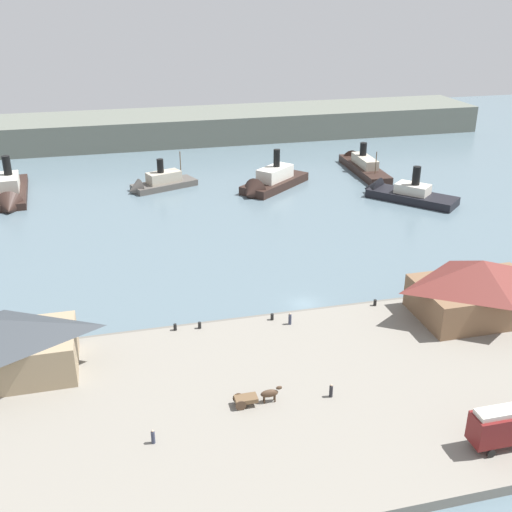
{
  "coord_description": "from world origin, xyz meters",
  "views": [
    {
      "loc": [
        -26.36,
        -75.87,
        43.19
      ],
      "look_at": [
        -3.8,
        14.5,
        2.0
      ],
      "focal_mm": 42.97,
      "sensor_mm": 36.0,
      "label": 1
    }
  ],
  "objects_px": {
    "mooring_post_center_east": "(175,327)",
    "ferry_approaching_west": "(269,183)",
    "ferry_shed_west_terminal": "(479,288)",
    "ferry_moored_east": "(360,164)",
    "mooring_post_east": "(375,303)",
    "horse_cart": "(256,397)",
    "pedestrian_standing_center": "(153,437)",
    "mooring_post_center_west": "(272,317)",
    "ferry_departing_north": "(157,184)",
    "pedestrian_by_tram": "(331,391)",
    "ferry_mid_harbor": "(400,193)",
    "pedestrian_near_east_shed": "(290,319)",
    "ferry_outer_harbor": "(10,194)",
    "mooring_post_west": "(200,325)"
  },
  "relations": [
    {
      "from": "horse_cart",
      "to": "mooring_post_center_west",
      "type": "bearing_deg",
      "value": 69.01
    },
    {
      "from": "ferry_mid_harbor",
      "to": "ferry_approaching_west",
      "type": "distance_m",
      "value": 29.53
    },
    {
      "from": "pedestrian_by_tram",
      "to": "ferry_mid_harbor",
      "type": "bearing_deg",
      "value": 58.14
    },
    {
      "from": "mooring_post_west",
      "to": "horse_cart",
      "type": "bearing_deg",
      "value": -79.17
    },
    {
      "from": "mooring_post_east",
      "to": "ferry_moored_east",
      "type": "height_order",
      "value": "ferry_moored_east"
    },
    {
      "from": "ferry_outer_harbor",
      "to": "ferry_moored_east",
      "type": "bearing_deg",
      "value": 2.71
    },
    {
      "from": "mooring_post_west",
      "to": "ferry_moored_east",
      "type": "distance_m",
      "value": 88.17
    },
    {
      "from": "ferry_shed_west_terminal",
      "to": "mooring_post_west",
      "type": "distance_m",
      "value": 38.48
    },
    {
      "from": "ferry_mid_harbor",
      "to": "pedestrian_standing_center",
      "type": "bearing_deg",
      "value": -131.64
    },
    {
      "from": "horse_cart",
      "to": "ferry_departing_north",
      "type": "distance_m",
      "value": 84.25
    },
    {
      "from": "mooring_post_center_east",
      "to": "mooring_post_center_west",
      "type": "bearing_deg",
      "value": -1.98
    },
    {
      "from": "horse_cart",
      "to": "mooring_post_west",
      "type": "distance_m",
      "value": 17.84
    },
    {
      "from": "mooring_post_center_west",
      "to": "mooring_post_center_east",
      "type": "relative_size",
      "value": 1.0
    },
    {
      "from": "ferry_shed_west_terminal",
      "to": "ferry_moored_east",
      "type": "distance_m",
      "value": 77.68
    },
    {
      "from": "pedestrian_near_east_shed",
      "to": "pedestrian_by_tram",
      "type": "height_order",
      "value": "pedestrian_near_east_shed"
    },
    {
      "from": "pedestrian_by_tram",
      "to": "ferry_moored_east",
      "type": "height_order",
      "value": "ferry_moored_east"
    },
    {
      "from": "horse_cart",
      "to": "ferry_outer_harbor",
      "type": "distance_m",
      "value": 90.92
    },
    {
      "from": "horse_cart",
      "to": "mooring_post_east",
      "type": "xyz_separation_m",
      "value": [
        22.06,
        17.76,
        -0.48
      ]
    },
    {
      "from": "ferry_outer_harbor",
      "to": "ferry_moored_east",
      "type": "distance_m",
      "value": 84.19
    },
    {
      "from": "ferry_shed_west_terminal",
      "to": "pedestrian_by_tram",
      "type": "relative_size",
      "value": 10.41
    },
    {
      "from": "mooring_post_west",
      "to": "ferry_outer_harbor",
      "type": "xyz_separation_m",
      "value": [
        -31.22,
        66.57,
        -0.25
      ]
    },
    {
      "from": "mooring_post_east",
      "to": "ferry_outer_harbor",
      "type": "bearing_deg",
      "value": 130.49
    },
    {
      "from": "ferry_departing_north",
      "to": "ferry_approaching_west",
      "type": "bearing_deg",
      "value": -14.9
    },
    {
      "from": "mooring_post_center_east",
      "to": "ferry_mid_harbor",
      "type": "relative_size",
      "value": 0.05
    },
    {
      "from": "mooring_post_center_west",
      "to": "mooring_post_west",
      "type": "relative_size",
      "value": 1.0
    },
    {
      "from": "mooring_post_center_east",
      "to": "ferry_approaching_west",
      "type": "xyz_separation_m",
      "value": [
        29.1,
        59.7,
        -0.01
      ]
    },
    {
      "from": "mooring_post_east",
      "to": "ferry_approaching_west",
      "type": "bearing_deg",
      "value": 89.57
    },
    {
      "from": "ferry_mid_harbor",
      "to": "pedestrian_by_tram",
      "type": "bearing_deg",
      "value": -121.86
    },
    {
      "from": "pedestrian_by_tram",
      "to": "ferry_moored_east",
      "type": "bearing_deg",
      "value": 65.19
    },
    {
      "from": "pedestrian_by_tram",
      "to": "pedestrian_near_east_shed",
      "type": "bearing_deg",
      "value": 89.22
    },
    {
      "from": "ferry_shed_west_terminal",
      "to": "pedestrian_near_east_shed",
      "type": "bearing_deg",
      "value": 171.87
    },
    {
      "from": "pedestrian_standing_center",
      "to": "pedestrian_by_tram",
      "type": "bearing_deg",
      "value": 8.11
    },
    {
      "from": "pedestrian_standing_center",
      "to": "mooring_post_center_east",
      "type": "bearing_deg",
      "value": 77.21
    },
    {
      "from": "ferry_shed_west_terminal",
      "to": "pedestrian_standing_center",
      "type": "bearing_deg",
      "value": -161.3
    },
    {
      "from": "pedestrian_standing_center",
      "to": "mooring_post_center_west",
      "type": "xyz_separation_m",
      "value": [
        18.13,
        20.99,
        -0.28
      ]
    },
    {
      "from": "pedestrian_near_east_shed",
      "to": "mooring_post_west",
      "type": "xyz_separation_m",
      "value": [
        -12.04,
        1.87,
        -0.33
      ]
    },
    {
      "from": "ferry_shed_west_terminal",
      "to": "mooring_post_west",
      "type": "xyz_separation_m",
      "value": [
        -37.89,
        5.57,
        -3.75
      ]
    },
    {
      "from": "ferry_shed_west_terminal",
      "to": "horse_cart",
      "type": "relative_size",
      "value": 3.16
    },
    {
      "from": "pedestrian_standing_center",
      "to": "pedestrian_by_tram",
      "type": "distance_m",
      "value": 20.12
    },
    {
      "from": "pedestrian_near_east_shed",
      "to": "ferry_moored_east",
      "type": "bearing_deg",
      "value": 60.58
    },
    {
      "from": "pedestrian_standing_center",
      "to": "pedestrian_by_tram",
      "type": "xyz_separation_m",
      "value": [
        19.92,
        2.84,
        0.02
      ]
    },
    {
      "from": "mooring_post_center_west",
      "to": "mooring_post_east",
      "type": "bearing_deg",
      "value": 1.43
    },
    {
      "from": "pedestrian_near_east_shed",
      "to": "ferry_outer_harbor",
      "type": "height_order",
      "value": "ferry_outer_harbor"
    },
    {
      "from": "mooring_post_west",
      "to": "pedestrian_standing_center",
      "type": "bearing_deg",
      "value": -110.99
    },
    {
      "from": "ferry_departing_north",
      "to": "ferry_moored_east",
      "type": "height_order",
      "value": "ferry_departing_north"
    },
    {
      "from": "pedestrian_near_east_shed",
      "to": "pedestrian_by_tram",
      "type": "distance_m",
      "value": 16.43
    },
    {
      "from": "horse_cart",
      "to": "pedestrian_standing_center",
      "type": "bearing_deg",
      "value": -162.49
    },
    {
      "from": "ferry_approaching_west",
      "to": "horse_cart",
      "type": "bearing_deg",
      "value": -106.19
    },
    {
      "from": "horse_cart",
      "to": "mooring_post_east",
      "type": "bearing_deg",
      "value": 38.83
    },
    {
      "from": "mooring_post_center_west",
      "to": "ferry_mid_harbor",
      "type": "xyz_separation_m",
      "value": [
        42.21,
        46.86,
        -0.33
      ]
    }
  ]
}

